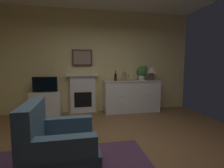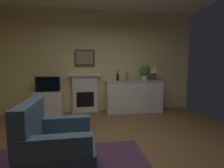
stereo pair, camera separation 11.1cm
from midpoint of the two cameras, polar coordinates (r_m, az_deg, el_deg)
The scene contains 15 objects.
ground_plane at distance 2.75m, azimuth 2.19°, elevation -23.83°, with size 5.62×5.18×0.10m, color brown.
wall_rear at distance 4.93m, azimuth -3.56°, elevation 7.58°, with size 5.62×0.06×2.91m, color #EAD68C.
fireplace_unit at distance 4.84m, azimuth -8.50°, elevation -3.21°, with size 0.87×0.30×1.10m.
framed_picture at distance 4.83m, azimuth -8.70°, elevation 8.85°, with size 0.55×0.04×0.45m.
sideboard_cabinet at distance 4.89m, azimuth 8.17°, elevation -4.18°, with size 1.63×0.49×0.91m.
table_lamp at distance 5.03m, azimuth 14.93°, elevation 4.37°, with size 0.26×0.26×0.40m.
wine_bottle at distance 4.74m, azimuth 2.62°, elevation 2.39°, with size 0.08×0.08×0.29m.
wine_glass_left at distance 4.80m, azimuth 7.38°, elevation 2.56°, with size 0.07×0.07×0.16m.
wine_glass_center at distance 4.78m, azimuth 8.81°, elevation 2.53°, with size 0.07×0.07×0.16m.
wine_glass_right at distance 4.88m, azimuth 9.81°, elevation 2.58°, with size 0.07×0.07×0.16m.
vase_decorative at distance 4.71m, azimuth 5.67°, elevation 2.74°, with size 0.11×0.11×0.28m.
tv_cabinet at distance 4.81m, azimuth -20.20°, elevation -6.26°, with size 0.75×0.42×0.65m.
tv_set at distance 4.71m, azimuth -20.48°, elevation -0.06°, with size 0.62×0.07×0.40m.
potted_plant_small at distance 4.97m, azimuth 11.77°, elevation 4.16°, with size 0.30×0.30×0.43m.
armchair at distance 2.18m, azimuth -17.58°, elevation -19.77°, with size 0.82×0.79×0.92m.
Camera 2 is at (-0.41, -2.35, 1.32)m, focal length 26.73 mm.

